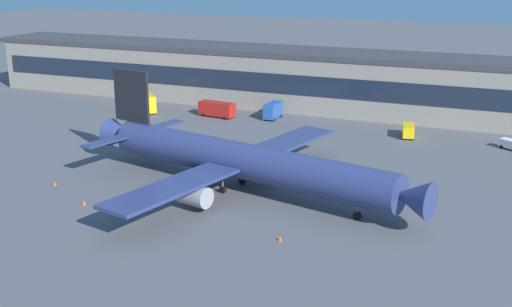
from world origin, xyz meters
TOP-DOWN VIEW (x-y plane):
  - ground_plane at (0.00, 0.00)m, footprint 600.00×600.00m
  - terminal_building at (0.00, 61.13)m, footprint 201.54×16.76m
  - airliner at (-5.01, 1.41)m, footprint 58.53×50.39m
  - crew_van at (12.67, 43.16)m, footprint 3.16×5.53m
  - catering_truck at (-47.38, 42.03)m, footprint 6.96×6.90m
  - fuel_truck at (-30.10, 43.95)m, footprint 8.71×3.97m
  - follow_me_car at (32.16, 41.58)m, footprint 4.74×3.94m
  - stair_truck at (-18.00, 47.42)m, footprint 2.50×6.02m
  - traffic_cone_0 at (7.17, -13.58)m, footprint 0.52×0.52m
  - traffic_cone_1 at (-23.42, -12.93)m, footprint 0.54×0.54m
  - traffic_cone_2 at (-32.87, -7.88)m, footprint 0.51×0.51m

SIDE VIEW (x-z plane):
  - ground_plane at x=0.00m, z-range 0.00..0.00m
  - traffic_cone_2 at x=-32.87m, z-range 0.00..0.64m
  - traffic_cone_0 at x=7.17m, z-range 0.00..0.65m
  - traffic_cone_1 at x=-23.42m, z-range 0.00..0.68m
  - follow_me_car at x=32.16m, z-range 0.17..2.02m
  - crew_van at x=12.67m, z-range 0.18..2.73m
  - fuel_truck at x=-30.10m, z-range 0.21..3.56m
  - stair_truck at x=-18.00m, z-range 0.20..3.75m
  - catering_truck at x=-47.38m, z-range 0.22..4.37m
  - airliner at x=-5.01m, z-range -3.37..13.03m
  - terminal_building at x=0.00m, z-range 0.02..13.71m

